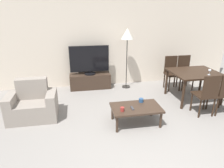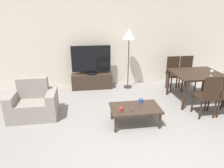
{
  "view_description": "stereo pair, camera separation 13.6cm",
  "coord_description": "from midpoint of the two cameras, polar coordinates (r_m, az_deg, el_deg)",
  "views": [
    {
      "loc": [
        -1.11,
        -2.27,
        2.18
      ],
      "look_at": [
        -0.38,
        1.74,
        0.65
      ],
      "focal_mm": 32.0,
      "sensor_mm": 36.0,
      "label": 1
    },
    {
      "loc": [
        -0.98,
        -2.29,
        2.18
      ],
      "look_at": [
        -0.38,
        1.74,
        0.65
      ],
      "focal_mm": 32.0,
      "sensor_mm": 36.0,
      "label": 2
    }
  ],
  "objects": [
    {
      "name": "ground_plane",
      "position": [
        3.32,
        13.04,
        -21.07
      ],
      "size": [
        18.0,
        18.0,
        0.0
      ],
      "primitive_type": "plane",
      "color": "gray"
    },
    {
      "name": "wall_back",
      "position": [
        5.93,
        1.87,
        12.56
      ],
      "size": [
        7.31,
        0.06,
        2.7
      ],
      "color": "beige",
      "rests_on": "ground_plane"
    },
    {
      "name": "armchair",
      "position": [
        4.54,
        -20.76,
        -5.33
      ],
      "size": [
        0.98,
        0.62,
        0.83
      ],
      "color": "gray",
      "rests_on": "ground_plane"
    },
    {
      "name": "tv_stand",
      "position": [
        5.85,
        -5.09,
        0.91
      ],
      "size": [
        1.16,
        0.41,
        0.43
      ],
      "color": "#38281E",
      "rests_on": "ground_plane"
    },
    {
      "name": "tv",
      "position": [
        5.67,
        -5.29,
        6.87
      ],
      "size": [
        1.1,
        0.32,
        0.81
      ],
      "color": "black",
      "rests_on": "tv_stand"
    },
    {
      "name": "coffee_table",
      "position": [
        4.01,
        7.62,
        -7.13
      ],
      "size": [
        0.97,
        0.59,
        0.37
      ],
      "color": "#38281E",
      "rests_on": "ground_plane"
    },
    {
      "name": "dining_table",
      "position": [
        5.32,
        23.7,
        2.08
      ],
      "size": [
        1.14,
        1.0,
        0.73
      ],
      "color": "black",
      "rests_on": "ground_plane"
    },
    {
      "name": "dining_chair_near",
      "position": [
        4.62,
        26.46,
        -2.67
      ],
      "size": [
        0.4,
        0.4,
        0.94
      ],
      "color": "black",
      "rests_on": "ground_plane"
    },
    {
      "name": "dining_chair_far",
      "position": [
        6.12,
        21.28,
        3.48
      ],
      "size": [
        0.4,
        0.4,
        0.94
      ],
      "color": "black",
      "rests_on": "ground_plane"
    },
    {
      "name": "dining_chair_far_left",
      "position": [
        5.93,
        17.9,
        3.39
      ],
      "size": [
        0.4,
        0.4,
        0.94
      ],
      "color": "black",
      "rests_on": "ground_plane"
    },
    {
      "name": "floor_lamp",
      "position": [
        5.6,
        5.64,
        13.3
      ],
      "size": [
        0.34,
        0.34,
        1.7
      ],
      "color": "black",
      "rests_on": "ground_plane"
    },
    {
      "name": "remote_primary",
      "position": [
        3.91,
        6.53,
        -6.94
      ],
      "size": [
        0.04,
        0.15,
        0.02
      ],
      "color": "#38383D",
      "rests_on": "coffee_table"
    },
    {
      "name": "cup_white_near",
      "position": [
        3.79,
        3.64,
        -7.26
      ],
      "size": [
        0.07,
        0.07,
        0.08
      ],
      "color": "maroon",
      "rests_on": "coffee_table"
    },
    {
      "name": "cup_colored_far",
      "position": [
        4.18,
        9.14,
        -4.74
      ],
      "size": [
        0.09,
        0.09,
        0.08
      ],
      "color": "navy",
      "rests_on": "coffee_table"
    },
    {
      "name": "wine_glass_left",
      "position": [
        5.15,
        27.29,
        3.15
      ],
      "size": [
        0.07,
        0.07,
        0.15
      ],
      "color": "silver",
      "rests_on": "dining_table"
    }
  ]
}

